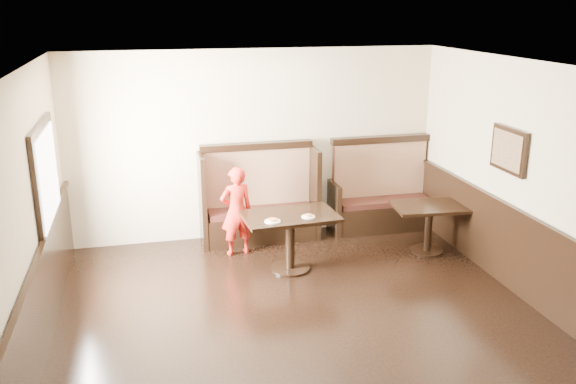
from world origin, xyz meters
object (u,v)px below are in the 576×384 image
object	(u,v)px
table_main	(290,228)
child	(236,211)
booth_main	(259,205)
table_neighbor	(429,217)
booth_neighbor	(381,198)

from	to	relation	value
table_main	child	distance (m)	0.93
booth_main	table_neighbor	world-z (taller)	booth_main
table_main	table_neighbor	xyz separation A→B (m)	(2.05, 0.14, -0.07)
booth_neighbor	child	size ratio (longest dim) A/B	1.30
table_main	child	world-z (taller)	child
booth_neighbor	table_neighbor	distance (m)	1.12
child	table_main	bearing A→B (deg)	120.17
booth_main	table_main	size ratio (longest dim) A/B	1.38
booth_main	booth_neighbor	xyz separation A→B (m)	(1.95, -0.00, -0.05)
booth_neighbor	child	distance (m)	2.43
table_main	table_neighbor	bearing A→B (deg)	0.03
table_neighbor	child	bearing A→B (deg)	173.57
table_neighbor	child	world-z (taller)	child
child	booth_main	bearing A→B (deg)	-139.32
booth_neighbor	table_main	bearing A→B (deg)	-145.46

